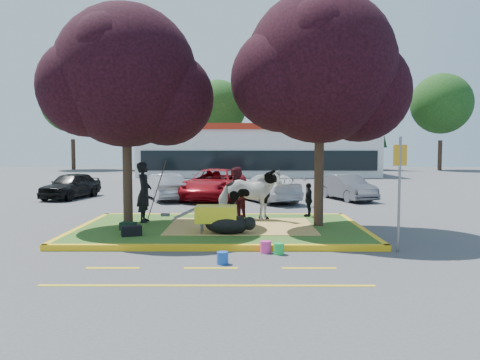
{
  "coord_description": "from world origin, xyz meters",
  "views": [
    {
      "loc": [
        0.63,
        -13.55,
        2.46
      ],
      "look_at": [
        0.57,
        0.5,
        1.47
      ],
      "focal_mm": 35.0,
      "sensor_mm": 36.0,
      "label": 1
    }
  ],
  "objects_px": {
    "wheelbarrow": "(217,214)",
    "bucket_pink": "(266,247)",
    "cow": "(249,195)",
    "car_silver": "(164,187)",
    "sign_post": "(400,180)",
    "bucket_green": "(279,249)",
    "car_black": "(71,185)",
    "bucket_blue": "(223,258)",
    "handler": "(144,192)",
    "calf": "(228,224)"
  },
  "relations": [
    {
      "from": "wheelbarrow",
      "to": "bucket_green",
      "type": "relative_size",
      "value": 7.59
    },
    {
      "from": "calf",
      "to": "sign_post",
      "type": "distance_m",
      "value": 4.5
    },
    {
      "from": "bucket_pink",
      "to": "bucket_green",
      "type": "bearing_deg",
      "value": -28.12
    },
    {
      "from": "calf",
      "to": "sign_post",
      "type": "height_order",
      "value": "sign_post"
    },
    {
      "from": "calf",
      "to": "bucket_green",
      "type": "xyz_separation_m",
      "value": [
        1.23,
        -1.73,
        -0.28
      ]
    },
    {
      "from": "calf",
      "to": "car_black",
      "type": "distance_m",
      "value": 12.78
    },
    {
      "from": "calf",
      "to": "handler",
      "type": "height_order",
      "value": "handler"
    },
    {
      "from": "wheelbarrow",
      "to": "car_silver",
      "type": "distance_m",
      "value": 9.86
    },
    {
      "from": "bucket_green",
      "to": "bucket_blue",
      "type": "xyz_separation_m",
      "value": [
        -1.26,
        -0.89,
        -0.0
      ]
    },
    {
      "from": "cow",
      "to": "car_black",
      "type": "height_order",
      "value": "cow"
    },
    {
      "from": "sign_post",
      "to": "bucket_green",
      "type": "relative_size",
      "value": 10.38
    },
    {
      "from": "car_silver",
      "to": "bucket_blue",
      "type": "bearing_deg",
      "value": 83.17
    },
    {
      "from": "sign_post",
      "to": "bucket_green",
      "type": "height_order",
      "value": "sign_post"
    },
    {
      "from": "handler",
      "to": "bucket_green",
      "type": "xyz_separation_m",
      "value": [
        3.88,
        -3.77,
        -0.95
      ]
    },
    {
      "from": "wheelbarrow",
      "to": "bucket_green",
      "type": "bearing_deg",
      "value": -49.05
    },
    {
      "from": "calf",
      "to": "wheelbarrow",
      "type": "relative_size",
      "value": 0.6
    },
    {
      "from": "bucket_blue",
      "to": "sign_post",
      "type": "bearing_deg",
      "value": 15.73
    },
    {
      "from": "wheelbarrow",
      "to": "car_silver",
      "type": "relative_size",
      "value": 0.53
    },
    {
      "from": "cow",
      "to": "car_silver",
      "type": "bearing_deg",
      "value": 27.26
    },
    {
      "from": "calf",
      "to": "cow",
      "type": "bearing_deg",
      "value": 80.18
    },
    {
      "from": "cow",
      "to": "bucket_pink",
      "type": "height_order",
      "value": "cow"
    },
    {
      "from": "cow",
      "to": "bucket_pink",
      "type": "xyz_separation_m",
      "value": [
        0.32,
        -3.87,
        -0.83
      ]
    },
    {
      "from": "calf",
      "to": "handler",
      "type": "xyz_separation_m",
      "value": [
        -2.64,
        2.04,
        0.67
      ]
    },
    {
      "from": "cow",
      "to": "car_black",
      "type": "bearing_deg",
      "value": 46.46
    },
    {
      "from": "wheelbarrow",
      "to": "bucket_pink",
      "type": "height_order",
      "value": "wheelbarrow"
    },
    {
      "from": "handler",
      "to": "car_black",
      "type": "distance_m",
      "value": 9.59
    },
    {
      "from": "calf",
      "to": "handler",
      "type": "relative_size",
      "value": 0.64
    },
    {
      "from": "handler",
      "to": "car_silver",
      "type": "relative_size",
      "value": 0.5
    },
    {
      "from": "handler",
      "to": "wheelbarrow",
      "type": "bearing_deg",
      "value": -133.35
    },
    {
      "from": "bucket_green",
      "to": "car_silver",
      "type": "relative_size",
      "value": 0.07
    },
    {
      "from": "calf",
      "to": "bucket_pink",
      "type": "bearing_deg",
      "value": -53.93
    },
    {
      "from": "sign_post",
      "to": "car_black",
      "type": "bearing_deg",
      "value": 112.96
    },
    {
      "from": "cow",
      "to": "bucket_green",
      "type": "bearing_deg",
      "value": -172.28
    },
    {
      "from": "bucket_pink",
      "to": "calf",
      "type": "bearing_deg",
      "value": 120.89
    },
    {
      "from": "bucket_pink",
      "to": "bucket_blue",
      "type": "height_order",
      "value": "bucket_pink"
    },
    {
      "from": "handler",
      "to": "cow",
      "type": "bearing_deg",
      "value": -89.22
    },
    {
      "from": "car_silver",
      "to": "calf",
      "type": "bearing_deg",
      "value": 87.16
    },
    {
      "from": "cow",
      "to": "sign_post",
      "type": "relative_size",
      "value": 0.72
    },
    {
      "from": "cow",
      "to": "bucket_green",
      "type": "xyz_separation_m",
      "value": [
        0.62,
        -4.02,
        -0.84
      ]
    },
    {
      "from": "cow",
      "to": "bucket_pink",
      "type": "bearing_deg",
      "value": -176.23
    },
    {
      "from": "wheelbarrow",
      "to": "sign_post",
      "type": "relative_size",
      "value": 0.73
    },
    {
      "from": "bucket_pink",
      "to": "car_black",
      "type": "distance_m",
      "value": 14.6
    },
    {
      "from": "calf",
      "to": "bucket_blue",
      "type": "xyz_separation_m",
      "value": [
        -0.02,
        -2.62,
        -0.28
      ]
    },
    {
      "from": "handler",
      "to": "sign_post",
      "type": "height_order",
      "value": "sign_post"
    },
    {
      "from": "calf",
      "to": "wheelbarrow",
      "type": "bearing_deg",
      "value": 167.19
    },
    {
      "from": "bucket_pink",
      "to": "cow",
      "type": "bearing_deg",
      "value": 94.78
    },
    {
      "from": "cow",
      "to": "bucket_green",
      "type": "height_order",
      "value": "cow"
    },
    {
      "from": "car_black",
      "to": "car_silver",
      "type": "bearing_deg",
      "value": 4.6
    },
    {
      "from": "handler",
      "to": "bucket_blue",
      "type": "height_order",
      "value": "handler"
    },
    {
      "from": "bucket_green",
      "to": "car_silver",
      "type": "bearing_deg",
      "value": 111.81
    }
  ]
}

